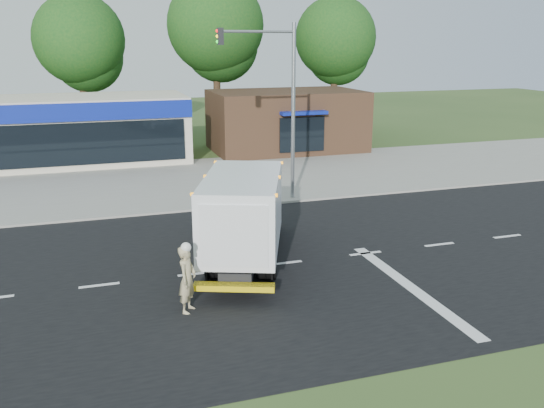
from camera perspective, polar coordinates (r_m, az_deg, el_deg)
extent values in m
plane|color=#385123|center=(19.44, 1.27, -5.91)|extent=(120.00, 120.00, 0.00)
cube|color=black|center=(19.44, 1.27, -5.90)|extent=(60.00, 14.00, 0.02)
cube|color=gray|center=(26.91, -4.43, 0.39)|extent=(60.00, 2.40, 0.12)
cube|color=gray|center=(32.42, -6.83, 2.90)|extent=(60.00, 9.00, 0.02)
cube|color=silver|center=(18.50, -16.74, -7.72)|extent=(1.20, 0.15, 0.01)
cube|color=silver|center=(18.73, -7.50, -6.85)|extent=(1.20, 0.15, 0.01)
cube|color=silver|center=(19.43, 1.27, -5.86)|extent=(1.20, 0.15, 0.01)
cube|color=silver|center=(20.55, 9.24, -4.84)|extent=(1.20, 0.15, 0.01)
cube|color=silver|center=(22.02, 16.24, -3.87)|extent=(1.20, 0.15, 0.01)
cube|color=silver|center=(23.78, 22.27, -2.98)|extent=(1.20, 0.15, 0.01)
cube|color=silver|center=(18.13, 13.54, -7.96)|extent=(0.40, 7.00, 0.01)
cube|color=black|center=(18.73, -2.88, -4.59)|extent=(2.60, 4.82, 0.34)
cube|color=white|center=(21.71, -2.01, 0.56)|extent=(2.61, 2.53, 2.01)
cube|color=black|center=(22.54, -1.81, 1.64)|extent=(1.75, 0.78, 0.86)
cube|color=white|center=(18.30, -2.93, -0.64)|extent=(3.86, 5.30, 2.25)
cube|color=silver|center=(16.03, -3.81, -3.25)|extent=(1.81, 0.74, 1.82)
cube|color=yellow|center=(16.40, -3.79, -8.20)|extent=(2.27, 1.13, 0.17)
cube|color=orange|center=(18.02, -2.98, 2.72)|extent=(3.82, 5.14, 0.08)
cylinder|color=black|center=(22.14, -4.32, -1.94)|extent=(0.60, 0.96, 0.92)
cylinder|color=black|center=(21.99, 0.40, -2.02)|extent=(0.60, 0.96, 0.92)
cylinder|color=black|center=(18.30, -6.09, -5.86)|extent=(0.60, 0.96, 0.92)
cylinder|color=black|center=(18.11, -0.04, -6.01)|extent=(0.60, 0.96, 0.92)
imported|color=tan|center=(15.96, -8.40, -7.39)|extent=(0.75, 0.83, 1.90)
sphere|color=white|center=(15.62, -8.53, -4.29)|extent=(0.28, 0.28, 0.28)
cube|color=beige|center=(37.54, -22.48, 6.67)|extent=(18.00, 6.00, 4.00)
cube|color=navy|center=(34.35, -23.07, 8.23)|extent=(18.00, 0.30, 1.00)
cube|color=black|center=(34.60, -22.75, 5.28)|extent=(17.00, 0.12, 2.40)
cube|color=#382316|center=(39.59, 1.43, 8.27)|extent=(10.00, 6.00, 4.00)
cube|color=navy|center=(36.59, 3.05, 9.05)|extent=(3.00, 1.20, 0.20)
cube|color=black|center=(36.82, 2.99, 6.89)|extent=(3.00, 0.12, 2.20)
cylinder|color=gray|center=(26.42, 2.11, 8.86)|extent=(0.18, 0.18, 8.00)
cylinder|color=gray|center=(25.70, -1.53, 16.71)|extent=(3.40, 0.12, 0.12)
cube|color=black|center=(25.29, -5.15, 16.22)|extent=(0.25, 0.25, 0.70)
cylinder|color=#332114|center=(45.21, -18.14, 10.27)|extent=(0.56, 0.56, 6.86)
sphere|color=#144717|center=(45.06, -18.57, 15.22)|extent=(6.47, 6.47, 6.47)
sphere|color=#144717|center=(45.57, -17.79, 13.68)|extent=(5.10, 5.10, 5.10)
cylinder|color=#332114|center=(46.25, -5.48, 11.68)|extent=(0.56, 0.56, 7.84)
sphere|color=#144717|center=(46.15, -5.63, 17.23)|extent=(7.39, 7.39, 7.39)
sphere|color=#144717|center=(46.74, -5.10, 15.44)|extent=(5.82, 5.82, 5.82)
cylinder|color=#332114|center=(49.41, 6.16, 11.43)|extent=(0.56, 0.56, 7.00)
sphere|color=#144717|center=(49.27, 6.30, 16.07)|extent=(6.60, 6.60, 6.60)
sphere|color=#144717|center=(49.94, 6.55, 14.57)|extent=(5.20, 5.20, 5.20)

